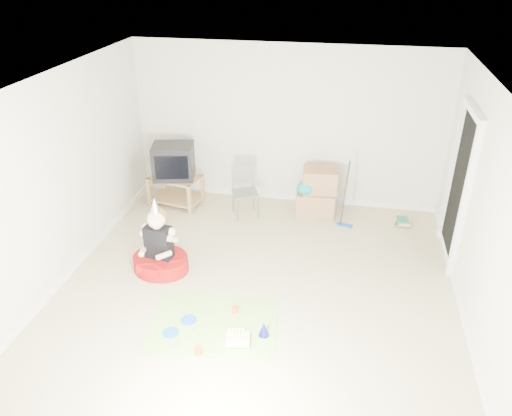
% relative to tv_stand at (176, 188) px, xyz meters
% --- Properties ---
extents(ground, '(5.00, 5.00, 0.00)m').
position_rel_tv_stand_xyz_m(ground, '(1.76, -1.93, -0.30)').
color(ground, '#C2B48B').
rests_on(ground, ground).
extents(doorway_recess, '(0.02, 0.90, 2.05)m').
position_rel_tv_stand_xyz_m(doorway_recess, '(4.24, -0.73, 0.73)').
color(doorway_recess, black).
rests_on(doorway_recess, ground).
extents(tv_stand, '(0.90, 0.66, 0.51)m').
position_rel_tv_stand_xyz_m(tv_stand, '(0.00, 0.00, 0.00)').
color(tv_stand, '#9B7246').
rests_on(tv_stand, ground).
extents(crt_tv, '(0.74, 0.65, 0.55)m').
position_rel_tv_stand_xyz_m(crt_tv, '(-0.00, 0.00, 0.49)').
color(crt_tv, black).
rests_on(crt_tv, tv_stand).
extents(folding_chair, '(0.49, 0.49, 0.84)m').
position_rel_tv_stand_xyz_m(folding_chair, '(1.22, -0.15, 0.11)').
color(folding_chair, gray).
rests_on(folding_chair, ground).
extents(cardboard_boxes, '(0.65, 0.52, 0.78)m').
position_rel_tv_stand_xyz_m(cardboard_boxes, '(2.32, 0.13, 0.07)').
color(cardboard_boxes, '#9B6F4B').
rests_on(cardboard_boxes, ground).
extents(floor_mop, '(0.26, 0.33, 0.98)m').
position_rel_tv_stand_xyz_m(floor_mop, '(2.80, -0.20, -0.04)').
color(floor_mop, '#244AB5').
rests_on(floor_mop, ground).
extents(book_pile, '(0.25, 0.29, 0.11)m').
position_rel_tv_stand_xyz_m(book_pile, '(3.70, 0.02, -0.25)').
color(book_pile, '#256F4E').
rests_on(book_pile, ground).
extents(seated_woman, '(0.84, 0.84, 1.08)m').
position_rel_tv_stand_xyz_m(seated_woman, '(0.42, -1.85, -0.06)').
color(seated_woman, '#A0100E').
rests_on(seated_woman, ground).
extents(party_mat, '(1.59, 1.23, 0.01)m').
position_rel_tv_stand_xyz_m(party_mat, '(1.40, -2.79, -0.30)').
color(party_mat, '#FF357D').
rests_on(party_mat, ground).
extents(birthday_cake, '(0.29, 0.25, 0.13)m').
position_rel_tv_stand_xyz_m(birthday_cake, '(1.74, -3.02, -0.26)').
color(birthday_cake, white).
rests_on(birthday_cake, party_mat).
extents(blue_plate_near, '(0.20, 0.20, 0.01)m').
position_rel_tv_stand_xyz_m(blue_plate_near, '(1.10, -2.78, -0.29)').
color(blue_plate_near, blue).
rests_on(blue_plate_near, party_mat).
extents(blue_plate_far, '(0.25, 0.25, 0.01)m').
position_rel_tv_stand_xyz_m(blue_plate_far, '(0.96, -3.02, -0.29)').
color(blue_plate_far, blue).
rests_on(blue_plate_far, party_mat).
extents(orange_cup_near, '(0.07, 0.07, 0.08)m').
position_rel_tv_stand_xyz_m(orange_cup_near, '(1.60, -2.53, -0.25)').
color(orange_cup_near, '#DB5218').
rests_on(orange_cup_near, party_mat).
extents(orange_cup_far, '(0.09, 0.09, 0.09)m').
position_rel_tv_stand_xyz_m(orange_cup_far, '(1.37, -3.27, -0.25)').
color(orange_cup_far, '#DB5218').
rests_on(orange_cup_far, party_mat).
extents(blue_party_hat, '(0.15, 0.15, 0.18)m').
position_rel_tv_stand_xyz_m(blue_party_hat, '(2.00, -2.85, -0.20)').
color(blue_party_hat, '#16189D').
rests_on(blue_party_hat, party_mat).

